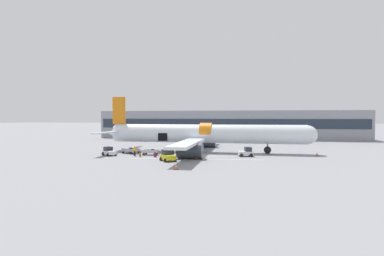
# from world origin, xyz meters

# --- Properties ---
(ground_plane) EXTENTS (500.00, 500.00, 0.00)m
(ground_plane) POSITION_xyz_m (0.00, 0.00, 0.00)
(ground_plane) COLOR gray
(apron_marking_line) EXTENTS (20.21, 2.35, 0.01)m
(apron_marking_line) POSITION_xyz_m (-1.63, -4.12, 0.00)
(apron_marking_line) COLOR silver
(apron_marking_line) RESTS_ON ground_plane
(terminal_strip) EXTENTS (75.78, 13.60, 8.10)m
(terminal_strip) POSITION_xyz_m (0.00, 42.37, 4.05)
(terminal_strip) COLOR gray
(terminal_strip) RESTS_ON ground_plane
(airplane) EXTENTS (37.93, 34.77, 10.09)m
(airplane) POSITION_xyz_m (-1.78, 4.71, 3.11)
(airplane) COLOR silver
(airplane) RESTS_ON ground_plane
(baggage_tug_lead) EXTENTS (2.70, 2.82, 1.62)m
(baggage_tug_lead) POSITION_xyz_m (-5.13, -6.84, 0.68)
(baggage_tug_lead) COLOR yellow
(baggage_tug_lead) RESTS_ON ground_plane
(baggage_tug_mid) EXTENTS (2.84, 2.60, 1.41)m
(baggage_tug_mid) POSITION_xyz_m (-16.25, -2.71, 0.60)
(baggage_tug_mid) COLOR silver
(baggage_tug_mid) RESTS_ON ground_plane
(baggage_tug_rear) EXTENTS (2.60, 2.23, 1.49)m
(baggage_tug_rear) POSITION_xyz_m (5.89, 0.48, 0.63)
(baggage_tug_rear) COLOR silver
(baggage_tug_rear) RESTS_ON ground_plane
(baggage_cart_loading) EXTENTS (3.60, 1.86, 0.96)m
(baggage_cart_loading) POSITION_xyz_m (-9.73, -0.81, 0.44)
(baggage_cart_loading) COLOR #B7BABF
(baggage_cart_loading) RESTS_ON ground_plane
(baggage_cart_queued) EXTENTS (3.94, 2.92, 1.01)m
(baggage_cart_queued) POSITION_xyz_m (-13.68, 0.46, 0.46)
(baggage_cart_queued) COLOR #999BA0
(baggage_cart_queued) RESTS_ON ground_plane
(ground_crew_loader_a) EXTENTS (0.60, 0.59, 1.86)m
(ground_crew_loader_a) POSITION_xyz_m (-6.25, -2.75, 0.98)
(ground_crew_loader_a) COLOR #2D2D33
(ground_crew_loader_a) RESTS_ON ground_plane
(ground_crew_loader_b) EXTENTS (0.56, 0.47, 1.63)m
(ground_crew_loader_b) POSITION_xyz_m (-11.93, -2.39, 0.86)
(ground_crew_loader_b) COLOR black
(ground_crew_loader_b) RESTS_ON ground_plane
(ground_crew_driver) EXTENTS (0.61, 0.47, 1.74)m
(ground_crew_driver) POSITION_xyz_m (-5.97, -0.51, 0.91)
(ground_crew_driver) COLOR black
(ground_crew_driver) RESTS_ON ground_plane
(suitcase_on_tarmac_upright) EXTENTS (0.40, 0.34, 0.80)m
(suitcase_on_tarmac_upright) POSITION_xyz_m (-10.68, -3.23, 0.35)
(suitcase_on_tarmac_upright) COLOR olive
(suitcase_on_tarmac_upright) RESTS_ON ground_plane
(suitcase_on_tarmac_spare) EXTENTS (0.40, 0.36, 0.82)m
(suitcase_on_tarmac_spare) POSITION_xyz_m (-8.16, -3.30, 0.35)
(suitcase_on_tarmac_spare) COLOR #721951
(suitcase_on_tarmac_spare) RESTS_ON ground_plane
(safety_cone_nose) EXTENTS (0.56, 0.56, 0.55)m
(safety_cone_nose) POSITION_xyz_m (17.24, 3.47, 0.25)
(safety_cone_nose) COLOR black
(safety_cone_nose) RESTS_ON ground_plane
(safety_cone_engine_left) EXTENTS (0.48, 0.48, 0.75)m
(safety_cone_engine_left) POSITION_xyz_m (-2.27, -13.42, 0.35)
(safety_cone_engine_left) COLOR black
(safety_cone_engine_left) RESTS_ON ground_plane
(safety_cone_wingtip) EXTENTS (0.64, 0.64, 0.69)m
(safety_cone_wingtip) POSITION_xyz_m (-1.35, -4.42, 0.32)
(safety_cone_wingtip) COLOR black
(safety_cone_wingtip) RESTS_ON ground_plane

